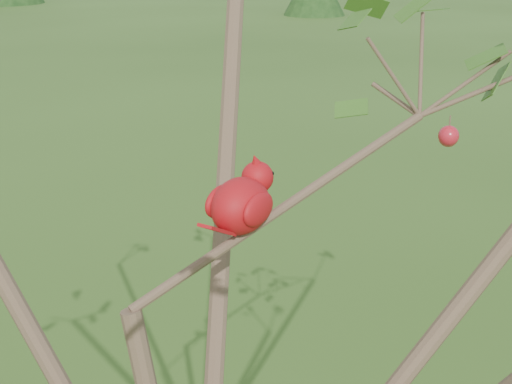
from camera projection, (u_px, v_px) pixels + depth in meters
crabapple_tree at (208, 226)px, 1.04m from camera, size 2.35×2.05×2.95m
cardinal at (243, 202)px, 1.21m from camera, size 0.20×0.13×0.14m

